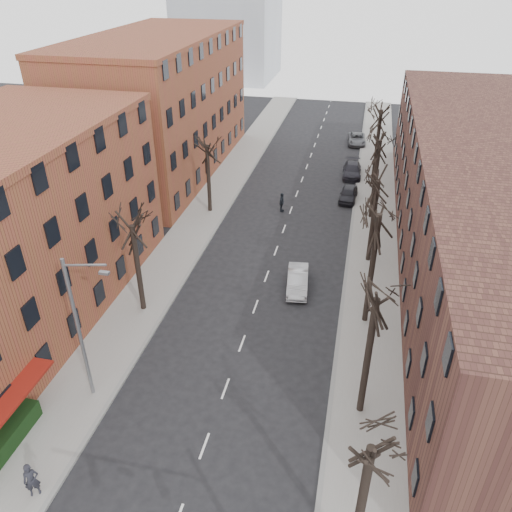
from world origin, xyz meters
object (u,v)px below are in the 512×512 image
Objects in this scene: parked_car_mid at (352,170)px; pedestrian_a at (32,480)px; parked_car_near at (348,194)px; silver_sedan at (298,280)px.

parked_car_mid is 2.57× the size of pedestrian_a.
parked_car_mid is (0.00, 6.61, 0.02)m from parked_car_near.
silver_sedan is 2.25× the size of pedestrian_a.
silver_sedan is 0.88× the size of parked_car_mid.
parked_car_near is at bearing -92.07° from parked_car_mid.
pedestrian_a is (-12.04, -35.82, 0.41)m from parked_car_near.
silver_sedan is at bearing -95.58° from parked_car_near.
pedestrian_a is (-12.04, -42.44, 0.39)m from parked_car_mid.
silver_sedan is 1.06× the size of parked_car_near.
parked_car_near is (2.74, 16.69, -0.02)m from silver_sedan.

